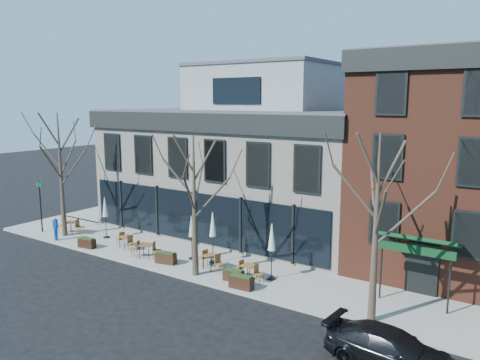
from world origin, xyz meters
The scene contains 24 objects.
ground centered at (0.00, 0.00, 0.00)m, with size 120.00×120.00×0.00m, color black.
sidewalk_front centered at (3.25, -2.15, 0.07)m, with size 33.50×4.70×0.15m, color gray.
sidewalk_side centered at (-11.25, 6.00, 0.07)m, with size 4.50×12.00×0.15m, color gray.
corner_building centered at (0.07, 5.07, 4.72)m, with size 18.39×10.39×11.10m.
red_brick_building centered at (13.00, 4.98, 5.64)m, with size 8.20×11.78×11.18m.
tree_corner centered at (-8.49, -3.20, 4.25)m, with size 3.93×3.98×7.92m.
tree_mid centered at (3.01, -3.90, 3.79)m, with size 3.50×3.55×7.04m.
tree_right centered at (12.01, -3.90, 4.02)m, with size 3.72×3.77×7.48m.
sign_pole centered at (-10.50, -3.50, 2.07)m, with size 0.50×0.10×3.40m.
parked_sedan centered at (13.54, -6.58, 0.65)m, with size 1.82×4.48×1.30m, color black.
call_box centered at (-7.99, -4.20, 0.92)m, with size 0.29×0.29×1.45m.
cafe_set_0 centered at (-8.50, -2.71, 0.66)m, with size 1.93×0.96×0.99m.
cafe_set_1 centered at (-3.17, -2.83, 0.60)m, with size 1.72×0.79×0.88m.
cafe_set_2 centered at (-0.94, -3.40, 0.63)m, with size 1.80×1.04×0.93m.
cafe_set_3 centered at (3.21, -2.86, 0.63)m, with size 1.83×0.83×0.94m.
cafe_set_4 centered at (5.59, -2.97, 0.61)m, with size 1.73×0.74×0.90m.
umbrella_0 centered at (-5.82, -2.06, 2.02)m, with size 0.42×0.42×2.64m.
umbrella_2 centered at (1.35, -2.17, 1.88)m, with size 0.39×0.39×2.45m.
umbrella_3 centered at (2.66, -1.98, 2.13)m, with size 0.45×0.45×2.80m.
umbrella_4 centered at (6.48, -2.30, 2.13)m, with size 0.45×0.45×2.81m.
planter_0 centered at (-5.17, -4.08, 0.45)m, with size 1.12×0.59×0.60m.
planter_1 centered at (0.63, -3.50, 0.46)m, with size 1.20×0.67×0.63m.
planter_2 centered at (5.06, -3.50, 0.43)m, with size 1.07×0.57×0.57m.
planter_3 centered at (5.89, -4.07, 0.47)m, with size 1.17×0.53×0.64m.
Camera 1 is at (17.33, -21.30, 8.82)m, focal length 35.00 mm.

